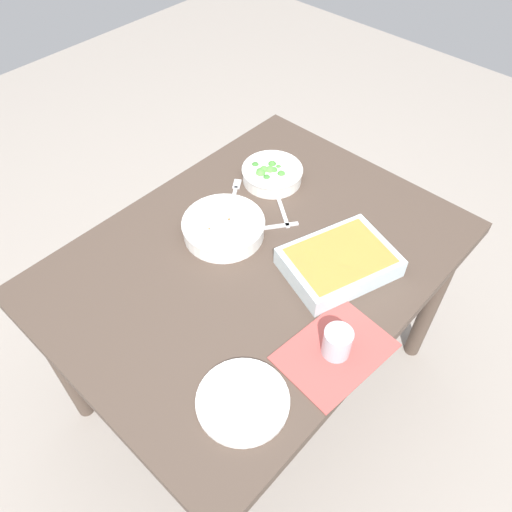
{
  "coord_description": "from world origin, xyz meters",
  "views": [
    {
      "loc": [
        0.72,
        0.67,
        1.84
      ],
      "look_at": [
        0.0,
        0.0,
        0.74
      ],
      "focal_mm": 35.29,
      "sensor_mm": 36.0,
      "label": 1
    }
  ],
  "objects": [
    {
      "name": "broccoli_bowl",
      "position": [
        -0.29,
        -0.19,
        0.77
      ],
      "size": [
        0.21,
        0.21,
        0.06
      ],
      "color": "white",
      "rests_on": "dining_table"
    },
    {
      "name": "stew_bowl",
      "position": [
        0.0,
        -0.13,
        0.77
      ],
      "size": [
        0.25,
        0.25,
        0.06
      ],
      "color": "white",
      "rests_on": "dining_table"
    },
    {
      "name": "baking_dish",
      "position": [
        -0.12,
        0.21,
        0.77
      ],
      "size": [
        0.36,
        0.31,
        0.06
      ],
      "color": "silver",
      "rests_on": "dining_table"
    },
    {
      "name": "side_plate",
      "position": [
        0.36,
        0.29,
        0.75
      ],
      "size": [
        0.22,
        0.22,
        0.01
      ],
      "primitive_type": "cylinder",
      "color": "white",
      "rests_on": "dining_table"
    },
    {
      "name": "spoon_by_stew",
      "position": [
        -0.1,
        -0.06,
        0.74
      ],
      "size": [
        0.15,
        0.12,
        0.01
      ],
      "color": "silver",
      "rests_on": "dining_table"
    },
    {
      "name": "ground_plane",
      "position": [
        0.0,
        0.0,
        0.0
      ],
      "size": [
        6.0,
        6.0,
        0.0
      ],
      "primitive_type": "plane",
      "color": "#9E9389"
    },
    {
      "name": "fork_on_table",
      "position": [
        -0.15,
        -0.24,
        0.74
      ],
      "size": [
        0.16,
        0.11,
        0.01
      ],
      "color": "silver",
      "rests_on": "dining_table"
    },
    {
      "name": "drink_cup",
      "position": [
        0.1,
        0.36,
        0.78
      ],
      "size": [
        0.07,
        0.07,
        0.08
      ],
      "color": "#B2BCC6",
      "rests_on": "dining_table"
    },
    {
      "name": "placemat",
      "position": [
        0.1,
        0.36,
        0.74
      ],
      "size": [
        0.3,
        0.23,
        0.0
      ],
      "primitive_type": "cube",
      "rotation": [
        0.0,
        0.0,
        -0.1
      ],
      "color": "#B24C47",
      "rests_on": "dining_table"
    },
    {
      "name": "spoon_by_broccoli",
      "position": [
        -0.22,
        -0.1,
        0.74
      ],
      "size": [
        0.12,
        0.15,
        0.01
      ],
      "color": "silver",
      "rests_on": "dining_table"
    },
    {
      "name": "dining_table",
      "position": [
        0.0,
        0.0,
        0.65
      ],
      "size": [
        1.2,
        0.9,
        0.74
      ],
      "color": "#4C3D33",
      "rests_on": "ground_plane"
    }
  ]
}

